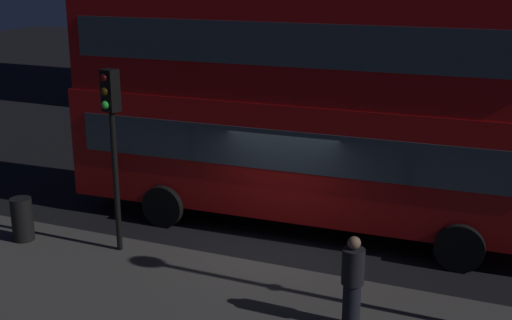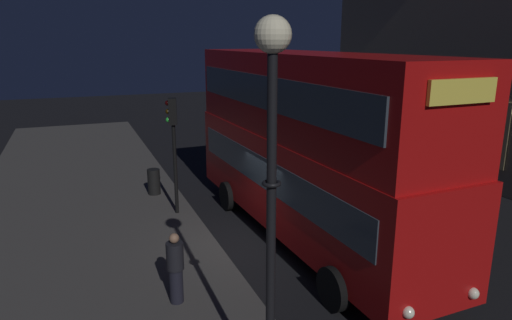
% 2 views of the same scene
% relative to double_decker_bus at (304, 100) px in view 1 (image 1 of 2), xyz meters
% --- Properties ---
extents(ground_plane, '(80.00, 80.00, 0.00)m').
position_rel_double_decker_bus_xyz_m(ground_plane, '(-0.03, -1.63, -3.03)').
color(ground_plane, black).
extents(double_decker_bus, '(11.19, 3.15, 5.46)m').
position_rel_double_decker_bus_xyz_m(double_decker_bus, '(0.00, 0.00, 0.00)').
color(double_decker_bus, '#B20F0F').
rests_on(double_decker_bus, ground).
extents(traffic_light_near_kerb, '(0.37, 0.39, 3.89)m').
position_rel_double_decker_bus_xyz_m(traffic_light_near_kerb, '(-3.04, -3.20, -0.11)').
color(traffic_light_near_kerb, black).
rests_on(traffic_light_near_kerb, sidewalk_slab).
extents(pedestrian, '(0.38, 0.38, 1.65)m').
position_rel_double_decker_bus_xyz_m(pedestrian, '(2.38, -4.38, -2.07)').
color(pedestrian, black).
rests_on(pedestrian, sidewalk_slab).
extents(litter_bin, '(0.47, 0.47, 0.97)m').
position_rel_double_decker_bus_xyz_m(litter_bin, '(-5.29, -3.57, -2.42)').
color(litter_bin, black).
rests_on(litter_bin, sidewalk_slab).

